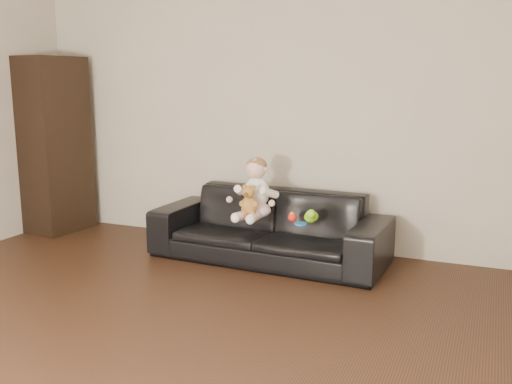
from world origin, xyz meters
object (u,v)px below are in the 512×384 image
at_px(sofa, 269,226).
at_px(toy_rattle, 292,218).
at_px(cabinet, 55,145).
at_px(teddy_bear, 249,201).
at_px(baby, 255,192).
at_px(toy_green, 311,217).
at_px(toy_blue_disc, 301,224).

xyz_separation_m(sofa, toy_rattle, (0.25, -0.12, 0.13)).
distance_m(cabinet, teddy_bear, 2.35).
relative_size(baby, toy_rattle, 6.86).
bearing_deg(toy_green, cabinet, 176.32).
xyz_separation_m(sofa, baby, (-0.08, -0.11, 0.32)).
relative_size(cabinet, baby, 3.45).
relative_size(teddy_bear, toy_rattle, 3.36).
bearing_deg(cabinet, toy_blue_disc, 0.59).
relative_size(cabinet, toy_rattle, 23.62).
relative_size(teddy_bear, toy_green, 1.79).
xyz_separation_m(teddy_bear, toy_rattle, (0.32, 0.14, -0.14)).
xyz_separation_m(sofa, toy_blue_disc, (0.34, -0.18, 0.10)).
relative_size(teddy_bear, toy_blue_disc, 2.51).
height_order(teddy_bear, toy_green, teddy_bear).
bearing_deg(toy_green, toy_blue_disc, -118.97).
distance_m(toy_rattle, toy_blue_disc, 0.11).
bearing_deg(teddy_bear, toy_green, 34.31).
bearing_deg(cabinet, sofa, 4.06).
distance_m(sofa, teddy_bear, 0.39).
distance_m(sofa, toy_rattle, 0.31).
distance_m(cabinet, baby, 2.31).
height_order(baby, toy_rattle, baby).
relative_size(sofa, cabinet, 1.14).
bearing_deg(toy_rattle, sofa, 154.28).
bearing_deg(toy_green, baby, -176.15).
relative_size(toy_green, toy_rattle, 1.87).
bearing_deg(sofa, toy_blue_disc, -25.27).
xyz_separation_m(sofa, teddy_bear, (-0.07, -0.27, 0.27)).
height_order(baby, toy_blue_disc, baby).
relative_size(cabinet, teddy_bear, 7.03).
xyz_separation_m(toy_green, toy_rattle, (-0.15, -0.04, -0.01)).
bearing_deg(toy_blue_disc, sofa, 152.38).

